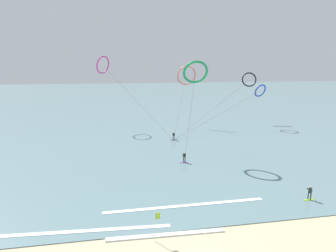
{
  "coord_description": "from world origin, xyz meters",
  "views": [
    {
      "loc": [
        -5.97,
        -15.79,
        15.12
      ],
      "look_at": [
        0.0,
        20.43,
        6.56
      ],
      "focal_mm": 28.31,
      "sensor_mm": 36.0,
      "label": 1
    }
  ],
  "objects": [
    {
      "name": "sea_water",
      "position": [
        0.0,
        105.43,
        0.04
      ],
      "size": [
        400.0,
        200.0,
        0.08
      ],
      "primitive_type": "cube",
      "color": "slate",
      "rests_on": "ground"
    },
    {
      "name": "surfer_violet",
      "position": [
        2.92,
        22.42,
        0.82
      ],
      "size": [
        1.4,
        0.7,
        1.7
      ],
      "rotation": [
        0.0,
        0.0,
        2.64
      ],
      "color": "purple",
      "rests_on": "ground"
    },
    {
      "name": "surfer_navy",
      "position": [
        3.6,
        35.18,
        0.82
      ],
      "size": [
        1.4,
        0.73,
        1.7
      ],
      "rotation": [
        0.0,
        0.0,
        5.59
      ],
      "color": "navy",
      "rests_on": "ground"
    },
    {
      "name": "surfer_lime",
      "position": [
        14.34,
        8.66,
        0.82
      ],
      "size": [
        1.4,
        0.71,
        1.7
      ],
      "rotation": [
        0.0,
        0.0,
        5.22
      ],
      "color": "#8CC62D",
      "rests_on": "ground"
    },
    {
      "name": "kite_magenta",
      "position": [
        -10.61,
        48.33,
        15.0
      ],
      "size": [
        15.99,
        15.21,
        17.07
      ],
      "rotation": [
        0.0,
        0.0,
        4.06
      ],
      "color": "#CC288E",
      "rests_on": "ground"
    },
    {
      "name": "kite_cobalt",
      "position": [
        26.2,
        43.46,
        8.96
      ],
      "size": [
        24.46,
        9.55,
        10.59
      ],
      "rotation": [
        0.0,
        0.0,
        3.44
      ],
      "color": "#2647B7",
      "rests_on": "ground"
    },
    {
      "name": "kite_coral",
      "position": [
        9.19,
        48.75,
        12.49
      ],
      "size": [
        8.1,
        15.56,
        14.87
      ],
      "rotation": [
        0.0,
        0.0,
        5.74
      ],
      "color": "#EA7260",
      "rests_on": "ground"
    },
    {
      "name": "kite_charcoal",
      "position": [
        26.45,
        50.13,
        11.23
      ],
      "size": [
        24.92,
        16.0,
        13.17
      ],
      "rotation": [
        0.0,
        0.0,
        6.11
      ],
      "color": "black",
      "rests_on": "ground"
    },
    {
      "name": "kite_emerald",
      "position": [
        5.11,
        25.1,
        13.93
      ],
      "size": [
        4.25,
        3.9,
        15.78
      ],
      "rotation": [
        0.0,
        0.0,
        3.11
      ],
      "color": "#199351",
      "rests_on": "ground"
    },
    {
      "name": "beach_flag",
      "position": [
        -3.67,
        4.37,
        1.88
      ],
      "size": [
        0.47,
        0.06,
        2.83
      ],
      "color": "silver",
      "rests_on": "ground"
    },
    {
      "name": "wave_crest_near",
      "position": [
        -2.7,
        5.07,
        0.06
      ],
      "size": [
        10.83,
        0.8,
        0.12
      ],
      "primitive_type": "cube",
      "rotation": [
        0.0,
        0.0,
        -0.03
      ],
      "color": "white",
      "rests_on": "ground"
    },
    {
      "name": "wave_crest_mid",
      "position": [
        -11.7,
        6.88,
        0.06
      ],
      "size": [
        19.21,
        1.57,
        0.12
      ],
      "primitive_type": "cube",
      "rotation": [
        0.0,
        0.0,
        -0.06
      ],
      "color": "white",
      "rests_on": "ground"
    },
    {
      "name": "wave_crest_far",
      "position": [
        0.18,
        9.68,
        0.06
      ],
      "size": [
        17.79,
        0.62,
        0.12
      ],
      "primitive_type": "cube",
      "rotation": [
        0.0,
        0.0,
        0.01
      ],
      "color": "white",
      "rests_on": "ground"
    }
  ]
}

